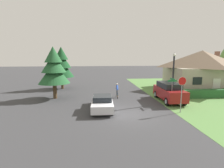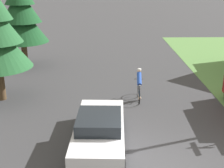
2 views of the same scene
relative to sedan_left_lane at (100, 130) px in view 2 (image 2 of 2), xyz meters
The scene contains 3 objects.
sedan_left_lane is the anchor object (origin of this frame).
cyclist 4.78m from the sedan_left_lane, 66.67° to the left, with size 0.44×1.74×1.60m.
conifer_tall_far 12.07m from the sedan_left_lane, 116.45° to the left, with size 3.37×3.37×5.93m.
Camera 2 is at (-1.70, -8.51, 6.00)m, focal length 50.00 mm.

